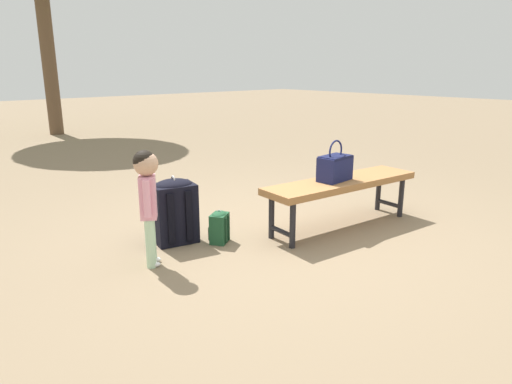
{
  "coord_description": "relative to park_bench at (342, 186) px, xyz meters",
  "views": [
    {
      "loc": [
        2.64,
        2.62,
        1.44
      ],
      "look_at": [
        0.23,
        -0.08,
        0.45
      ],
      "focal_mm": 32.26,
      "sensor_mm": 36.0,
      "label": 1
    }
  ],
  "objects": [
    {
      "name": "handbag",
      "position": [
        0.08,
        -0.02,
        0.18
      ],
      "size": [
        0.33,
        0.21,
        0.37
      ],
      "color": "#191E4C",
      "rests_on": "park_bench"
    },
    {
      "name": "child_standing",
      "position": [
        1.74,
        -0.4,
        0.19
      ],
      "size": [
        0.18,
        0.21,
        0.87
      ],
      "color": "#B2D8B2",
      "rests_on": "ground"
    },
    {
      "name": "ground_plane",
      "position": [
        0.65,
        -0.12,
        -0.39
      ],
      "size": [
        40.0,
        40.0,
        0.0
      ],
      "primitive_type": "plane",
      "color": "#7F6B51",
      "rests_on": "ground"
    },
    {
      "name": "backpack_large",
      "position": [
        1.35,
        -0.69,
        -0.11
      ],
      "size": [
        0.39,
        0.35,
        0.58
      ],
      "color": "black",
      "rests_on": "ground"
    },
    {
      "name": "backpack_small",
      "position": [
        1.08,
        -0.43,
        -0.25
      ],
      "size": [
        0.21,
        0.2,
        0.29
      ],
      "color": "#1E4C2D",
      "rests_on": "ground"
    },
    {
      "name": "park_bench",
      "position": [
        0.0,
        0.0,
        0.0
      ],
      "size": [
        1.63,
        0.56,
        0.45
      ],
      "color": "#9E6B3D",
      "rests_on": "ground"
    }
  ]
}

